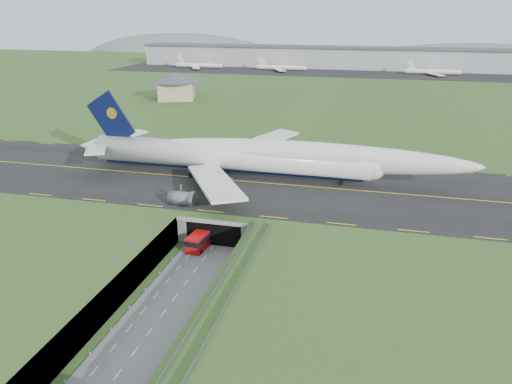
# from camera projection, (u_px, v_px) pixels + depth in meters

# --- Properties ---
(ground) EXTENTS (900.00, 900.00, 0.00)m
(ground) POSITION_uv_depth(u_px,v_px,m) (201.00, 264.00, 97.88)
(ground) COLOR #395622
(ground) RESTS_ON ground
(airfield_deck) EXTENTS (800.00, 800.00, 6.00)m
(airfield_deck) POSITION_uv_depth(u_px,v_px,m) (200.00, 250.00, 96.85)
(airfield_deck) COLOR gray
(airfield_deck) RESTS_ON ground
(trench_road) EXTENTS (12.00, 75.00, 0.20)m
(trench_road) POSITION_uv_depth(u_px,v_px,m) (187.00, 282.00, 91.01)
(trench_road) COLOR slate
(trench_road) RESTS_ON ground
(taxiway) EXTENTS (800.00, 44.00, 0.18)m
(taxiway) POSITION_uv_depth(u_px,v_px,m) (245.00, 182.00, 125.84)
(taxiway) COLOR black
(taxiway) RESTS_ON airfield_deck
(tunnel_portal) EXTENTS (17.00, 22.30, 6.00)m
(tunnel_portal) POSITION_uv_depth(u_px,v_px,m) (226.00, 216.00, 111.95)
(tunnel_portal) COLOR gray
(tunnel_portal) RESTS_ON ground
(guideway) EXTENTS (3.00, 53.00, 7.05)m
(guideway) POSITION_uv_depth(u_px,v_px,m) (224.00, 299.00, 76.13)
(guideway) COLOR #A8A8A3
(guideway) RESTS_ON ground
(jumbo_jet) EXTENTS (104.64, 65.52, 21.67)m
(jumbo_jet) POSITION_uv_depth(u_px,v_px,m) (257.00, 157.00, 126.19)
(jumbo_jet) COLOR white
(jumbo_jet) RESTS_ON ground
(shuttle_tram) EXTENTS (4.00, 8.62, 3.38)m
(shuttle_tram) POSITION_uv_depth(u_px,v_px,m) (200.00, 240.00, 103.85)
(shuttle_tram) COLOR red
(shuttle_tram) RESTS_ON ground
(service_building) EXTENTS (29.55, 29.55, 12.91)m
(service_building) POSITION_uv_depth(u_px,v_px,m) (176.00, 83.00, 238.94)
(service_building) COLOR #C1AA8B
(service_building) RESTS_ON ground
(cargo_terminal) EXTENTS (320.00, 67.00, 15.60)m
(cargo_terminal) POSITION_uv_depth(u_px,v_px,m) (340.00, 57.00, 365.85)
(cargo_terminal) COLOR #B2B2B2
(cargo_terminal) RESTS_ON ground
(distant_hills) EXTENTS (700.00, 91.00, 60.00)m
(distant_hills) POSITION_uv_depth(u_px,v_px,m) (419.00, 66.00, 476.22)
(distant_hills) COLOR slate
(distant_hills) RESTS_ON ground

